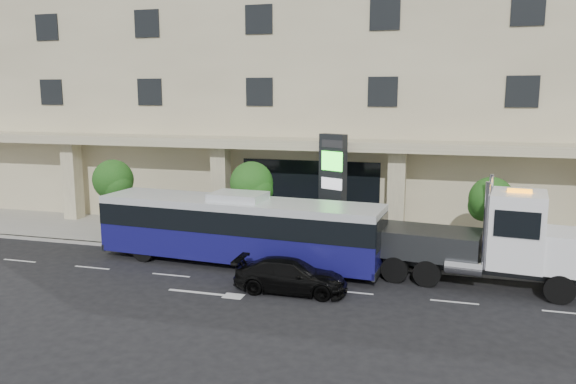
{
  "coord_description": "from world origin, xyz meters",
  "views": [
    {
      "loc": [
        7.39,
        -22.93,
        7.86
      ],
      "look_at": [
        0.38,
        2.0,
        3.35
      ],
      "focal_mm": 35.0,
      "sensor_mm": 36.0,
      "label": 1
    }
  ],
  "objects_px": {
    "black_sedan": "(291,276)",
    "signage_pylon": "(333,189)",
    "city_bus": "(239,228)",
    "tow_truck": "(493,243)"
  },
  "relations": [
    {
      "from": "city_bus",
      "to": "signage_pylon",
      "type": "relative_size",
      "value": 2.36
    },
    {
      "from": "black_sedan",
      "to": "signage_pylon",
      "type": "height_order",
      "value": "signage_pylon"
    },
    {
      "from": "black_sedan",
      "to": "signage_pylon",
      "type": "distance_m",
      "value": 7.35
    },
    {
      "from": "city_bus",
      "to": "black_sedan",
      "type": "bearing_deg",
      "value": -37.29
    },
    {
      "from": "city_bus",
      "to": "black_sedan",
      "type": "relative_size",
      "value": 2.96
    },
    {
      "from": "tow_truck",
      "to": "signage_pylon",
      "type": "height_order",
      "value": "signage_pylon"
    },
    {
      "from": "signage_pylon",
      "to": "city_bus",
      "type": "bearing_deg",
      "value": -107.5
    },
    {
      "from": "city_bus",
      "to": "black_sedan",
      "type": "distance_m",
      "value": 4.58
    },
    {
      "from": "black_sedan",
      "to": "signage_pylon",
      "type": "bearing_deg",
      "value": -3.83
    },
    {
      "from": "tow_truck",
      "to": "signage_pylon",
      "type": "relative_size",
      "value": 1.75
    }
  ]
}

